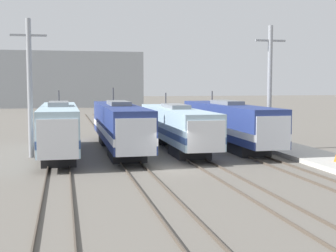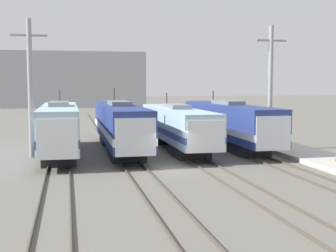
# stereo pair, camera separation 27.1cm
# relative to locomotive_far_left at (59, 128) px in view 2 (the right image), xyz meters

# --- Properties ---
(ground_plane) EXTENTS (400.00, 400.00, 0.00)m
(ground_plane) POSITION_rel_locomotive_far_left_xyz_m (7.50, -7.33, -2.22)
(ground_plane) COLOR #666059
(rail_pair_far_left) EXTENTS (1.50, 120.00, 0.15)m
(rail_pair_far_left) POSITION_rel_locomotive_far_left_xyz_m (0.00, -7.33, -2.14)
(rail_pair_far_left) COLOR #4C4238
(rail_pair_far_left) RESTS_ON ground_plane
(rail_pair_center_left) EXTENTS (1.51, 120.00, 0.15)m
(rail_pair_center_left) POSITION_rel_locomotive_far_left_xyz_m (5.00, -7.33, -2.14)
(rail_pair_center_left) COLOR #4C4238
(rail_pair_center_left) RESTS_ON ground_plane
(rail_pair_center_right) EXTENTS (1.51, 120.00, 0.15)m
(rail_pair_center_right) POSITION_rel_locomotive_far_left_xyz_m (9.99, -7.33, -2.14)
(rail_pair_center_right) COLOR #4C4238
(rail_pair_center_right) RESTS_ON ground_plane
(rail_pair_far_right) EXTENTS (1.50, 120.00, 0.15)m
(rail_pair_far_right) POSITION_rel_locomotive_far_left_xyz_m (14.99, -7.33, -2.14)
(rail_pair_far_right) COLOR #4C4238
(rail_pair_far_right) RESTS_ON ground_plane
(locomotive_far_left) EXTENTS (2.83, 16.78, 5.15)m
(locomotive_far_left) POSITION_rel_locomotive_far_left_xyz_m (0.00, 0.00, 0.00)
(locomotive_far_left) COLOR #232326
(locomotive_far_left) RESTS_ON ground_plane
(locomotive_center_left) EXTENTS (2.99, 19.93, 5.38)m
(locomotive_center_left) POSITION_rel_locomotive_far_left_xyz_m (5.00, 1.85, -0.02)
(locomotive_center_left) COLOR black
(locomotive_center_left) RESTS_ON ground_plane
(locomotive_center_right) EXTENTS (3.02, 18.44, 4.88)m
(locomotive_center_right) POSITION_rel_locomotive_far_left_xyz_m (9.99, 1.68, -0.18)
(locomotive_center_right) COLOR #232326
(locomotive_center_right) RESTS_ON ground_plane
(locomotive_far_right) EXTENTS (2.91, 19.85, 5.03)m
(locomotive_far_right) POSITION_rel_locomotive_far_left_xyz_m (14.99, 2.41, -0.05)
(locomotive_far_right) COLOR black
(locomotive_far_right) RESTS_ON ground_plane
(catenary_tower_left) EXTENTS (2.72, 0.40, 10.69)m
(catenary_tower_left) POSITION_rel_locomotive_far_left_xyz_m (-2.12, -0.13, 3.29)
(catenary_tower_left) COLOR gray
(catenary_tower_left) RESTS_ON ground_plane
(catenary_tower_right) EXTENTS (2.72, 0.40, 10.69)m
(catenary_tower_right) POSITION_rel_locomotive_far_left_xyz_m (17.76, -0.13, 3.29)
(catenary_tower_right) COLOR gray
(catenary_tower_right) RESTS_ON ground_plane
(platform) EXTENTS (4.00, 120.00, 0.34)m
(platform) POSITION_rel_locomotive_far_left_xyz_m (19.03, -7.33, -2.05)
(platform) COLOR #B7B5AD
(platform) RESTS_ON ground_plane
(depot_building) EXTENTS (35.96, 8.68, 13.86)m
(depot_building) POSITION_rel_locomotive_far_left_xyz_m (2.10, 83.35, 4.71)
(depot_building) COLOR #9EA3A8
(depot_building) RESTS_ON ground_plane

